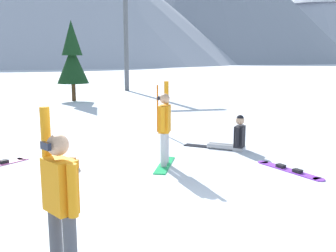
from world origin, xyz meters
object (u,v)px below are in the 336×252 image
backpack_orange (69,165)px  pine_tree_leaning (72,57)px  snowboarder_midground (165,127)px  ski_lift_tower (126,22)px  trail_marker_pole (158,108)px  loose_snowboard_near_right (289,170)px  snowboarder_background (234,138)px  snowboarder_foreground (61,205)px

backpack_orange → pine_tree_leaning: pine_tree_leaning is taller
snowboarder_midground → ski_lift_tower: bearing=84.2°
trail_marker_pole → loose_snowboard_near_right: bearing=-70.7°
snowboarder_background → pine_tree_leaning: pine_tree_leaning is taller
snowboarder_midground → pine_tree_leaning: (-1.95, 15.08, 1.63)m
snowboarder_midground → trail_marker_pole: (0.79, 4.26, -0.13)m
snowboarder_foreground → ski_lift_tower: (4.48, 26.01, 4.25)m
snowboarder_midground → snowboarder_background: bearing=25.8°
loose_snowboard_near_right → backpack_orange: backpack_orange is taller
snowboarder_foreground → pine_tree_leaning: pine_tree_leaning is taller
snowboarder_foreground → ski_lift_tower: bearing=80.2°
snowboarder_background → trail_marker_pole: size_ratio=0.97×
loose_snowboard_near_right → backpack_orange: 5.08m
ski_lift_tower → loose_snowboard_near_right: bearing=-88.8°
ski_lift_tower → pine_tree_leaning: bearing=-122.9°
snowboarder_background → backpack_orange: bearing=-168.4°
snowboarder_foreground → snowboarder_midground: bearing=63.2°
snowboarder_foreground → trail_marker_pole: bearing=70.7°
snowboarder_foreground → backpack_orange: (0.05, 4.69, -0.85)m
snowboarder_background → backpack_orange: 4.60m
pine_tree_leaning → ski_lift_tower: ski_lift_tower is taller
pine_tree_leaning → ski_lift_tower: 8.07m
backpack_orange → ski_lift_tower: bearing=78.3°
snowboarder_midground → loose_snowboard_near_right: bearing=-22.9°
backpack_orange → snowboarder_background: bearing=11.6°
snowboarder_midground → backpack_orange: (-2.24, 0.17, -0.84)m
trail_marker_pole → pine_tree_leaning: bearing=104.2°
snowboarder_midground → ski_lift_tower: ski_lift_tower is taller
snowboarder_background → backpack_orange: snowboarder_background is taller
backpack_orange → ski_lift_tower: ski_lift_tower is taller
loose_snowboard_near_right → ski_lift_tower: bearing=91.2°
pine_tree_leaning → ski_lift_tower: bearing=57.1°
backpack_orange → loose_snowboard_near_right: bearing=-14.8°
snowboarder_foreground → pine_tree_leaning: bearing=89.0°
snowboarder_foreground → snowboarder_midground: snowboarder_foreground is taller
snowboarder_midground → backpack_orange: 2.39m
snowboarder_foreground → loose_snowboard_near_right: size_ratio=1.10×
trail_marker_pole → pine_tree_leaning: size_ratio=0.35×
loose_snowboard_near_right → snowboarder_background: bearing=100.4°
snowboarder_background → snowboarder_foreground: bearing=-129.0°
trail_marker_pole → ski_lift_tower: size_ratio=0.18×
trail_marker_pole → ski_lift_tower: bearing=85.3°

